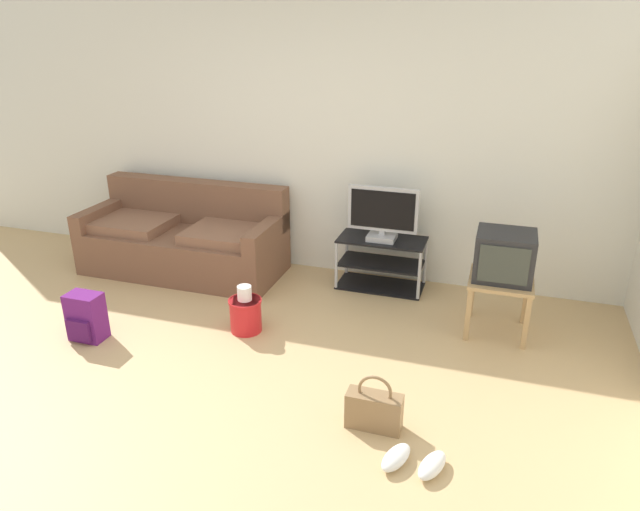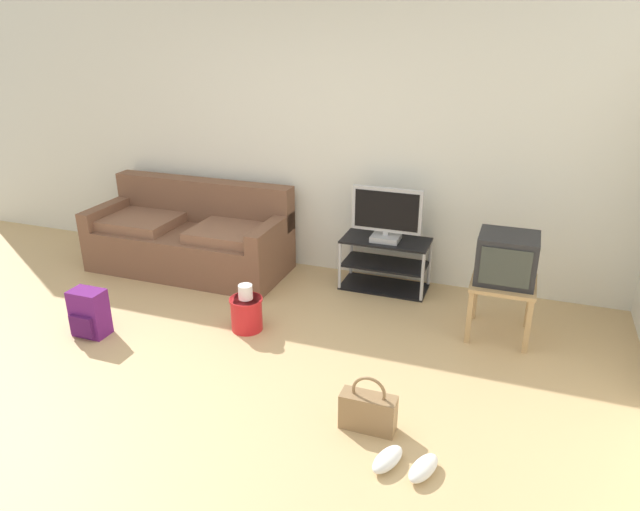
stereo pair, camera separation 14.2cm
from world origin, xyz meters
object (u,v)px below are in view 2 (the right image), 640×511
Objects in this scene: crt_tv at (507,258)px; side_table at (503,290)px; couch at (191,238)px; backpack at (89,313)px; flat_tv at (387,215)px; tv_stand at (385,264)px; handbag at (368,411)px; cleaning_bucket at (246,311)px; sneakers_pair at (405,464)px.

side_table is at bearing -90.00° from crt_tv.
backpack is at bearing -91.49° from couch.
tv_stand is at bearing 90.00° from flat_tv.
side_table is at bearing 65.66° from handbag.
couch is 2.45× the size of tv_stand.
backpack is at bearing -159.66° from crt_tv.
sneakers_pair is at bearing -36.13° from cleaning_bucket.
crt_tv reaches higher than backpack.
backpack reaches higher than handbag.
cleaning_bucket is at bearing -162.23° from side_table.
side_table is at bearing -6.53° from couch.
backpack is (-0.04, -1.49, -0.13)m from couch.
couch is at bearing 141.63° from sneakers_pair.
tv_stand is 1.28m from crt_tv.
tv_stand is at bearing 153.21° from side_table.
side_table is 1.31× the size of handbag.
backpack is at bearing -159.92° from side_table.
crt_tv reaches higher than cleaning_bucket.
flat_tv is 1.20m from crt_tv.
tv_stand is 0.49m from flat_tv.
tv_stand is at bearing 153.89° from crt_tv.
tv_stand reaches higher than cleaning_bucket.
crt_tv reaches higher than handbag.
side_table reaches higher than sneakers_pair.
handbag is 0.94× the size of sneakers_pair.
flat_tv is 2.15m from handbag.
couch is 4.95× the size of cleaning_bucket.
sneakers_pair is at bearing -43.02° from handbag.
cleaning_bucket is at bearing -41.33° from couch.
cleaning_bucket is at bearing -126.47° from tv_stand.
handbag is (-0.68, -1.50, -0.26)m from side_table.
handbag is 1.55m from cleaning_bucket.
flat_tv is 1.61× the size of cleaning_bucket.
side_table is at bearing -25.84° from flat_tv.
handbag is at bearing -78.71° from tv_stand.
tv_stand is 1.46m from cleaning_bucket.
tv_stand is (1.98, 0.20, -0.08)m from couch.
side_table is (3.06, -0.35, 0.07)m from couch.
flat_tv is at bearing 154.85° from crt_tv.
tv_stand is at bearing 101.29° from handbag.
sneakers_pair is (2.69, -2.13, -0.28)m from couch.
flat_tv is 2.67m from backpack.
flat_tv reaches higher than couch.
crt_tv reaches higher than sneakers_pair.
tv_stand is 2.09m from handbag.
couch is 2.03m from flat_tv.
backpack reaches higher than sneakers_pair.
sneakers_pair is (-0.38, -1.78, -0.35)m from side_table.
couch is 5.08× the size of backpack.
sneakers_pair is (2.73, -0.64, -0.15)m from backpack.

